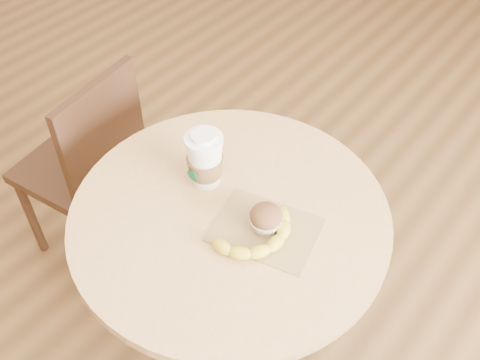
{
  "coord_description": "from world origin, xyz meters",
  "views": [
    {
      "loc": [
        0.55,
        -0.67,
        1.78
      ],
      "look_at": [
        -0.02,
        0.03,
        0.83
      ],
      "focal_mm": 42.0,
      "sensor_mm": 36.0,
      "label": 1
    }
  ],
  "objects_px": {
    "chair_left": "(89,164)",
    "coffee_cup": "(205,161)",
    "banana": "(259,235)",
    "muffin": "(266,219)",
    "cafe_table": "(231,259)"
  },
  "relations": [
    {
      "from": "chair_left",
      "to": "coffee_cup",
      "type": "relative_size",
      "value": 5.2
    },
    {
      "from": "banana",
      "to": "chair_left",
      "type": "bearing_deg",
      "value": -162.81
    },
    {
      "from": "muffin",
      "to": "banana",
      "type": "bearing_deg",
      "value": -77.26
    },
    {
      "from": "cafe_table",
      "to": "chair_left",
      "type": "height_order",
      "value": "chair_left"
    },
    {
      "from": "chair_left",
      "to": "muffin",
      "type": "height_order",
      "value": "muffin"
    },
    {
      "from": "coffee_cup",
      "to": "muffin",
      "type": "xyz_separation_m",
      "value": [
        0.21,
        -0.03,
        -0.03
      ]
    },
    {
      "from": "cafe_table",
      "to": "coffee_cup",
      "type": "distance_m",
      "value": 0.29
    },
    {
      "from": "coffee_cup",
      "to": "muffin",
      "type": "distance_m",
      "value": 0.22
    },
    {
      "from": "cafe_table",
      "to": "banana",
      "type": "height_order",
      "value": "banana"
    },
    {
      "from": "coffee_cup",
      "to": "muffin",
      "type": "height_order",
      "value": "coffee_cup"
    },
    {
      "from": "cafe_table",
      "to": "banana",
      "type": "bearing_deg",
      "value": -10.84
    },
    {
      "from": "coffee_cup",
      "to": "banana",
      "type": "bearing_deg",
      "value": -14.48
    },
    {
      "from": "cafe_table",
      "to": "banana",
      "type": "relative_size",
      "value": 3.56
    },
    {
      "from": "coffee_cup",
      "to": "cafe_table",
      "type": "bearing_deg",
      "value": -19.19
    },
    {
      "from": "cafe_table",
      "to": "chair_left",
      "type": "xyz_separation_m",
      "value": [
        -0.68,
        0.06,
        -0.11
      ]
    }
  ]
}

